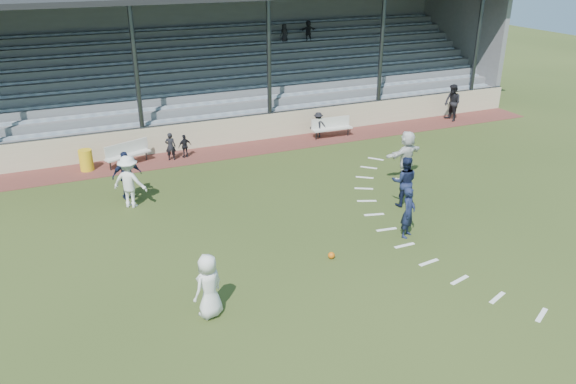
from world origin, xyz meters
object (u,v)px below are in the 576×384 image
object	(u,v)px
bench_right	(331,126)
player_white_lead	(209,286)
player_navy_lead	(408,212)
bench_left	(127,152)
football	(331,255)
official	(452,103)
trash_bin	(86,160)

from	to	relation	value
bench_right	player_white_lead	world-z (taller)	player_white_lead
bench_right	player_navy_lead	world-z (taller)	player_navy_lead
bench_left	football	distance (m)	11.24
football	official	world-z (taller)	official
bench_right	football	distance (m)	11.60
player_white_lead	bench_right	bearing A→B (deg)	-156.30
player_navy_lead	official	bearing A→B (deg)	11.48
player_navy_lead	trash_bin	bearing A→B (deg)	96.63
player_white_lead	player_navy_lead	distance (m)	7.10
bench_right	football	world-z (taller)	bench_right
bench_left	official	bearing A→B (deg)	-22.08
trash_bin	player_navy_lead	world-z (taller)	player_navy_lead
bench_left	official	size ratio (longest dim) A/B	1.05
bench_right	official	world-z (taller)	official
bench_left	player_navy_lead	xyz separation A→B (m)	(7.14, -10.06, 0.25)
player_navy_lead	bench_left	bearing A→B (deg)	90.69
bench_right	trash_bin	world-z (taller)	bench_right
trash_bin	football	distance (m)	11.94
bench_right	player_navy_lead	bearing A→B (deg)	-101.80
trash_bin	player_white_lead	bearing A→B (deg)	-80.75
bench_left	football	bearing A→B (deg)	-89.34
trash_bin	player_white_lead	xyz separation A→B (m)	(1.89, -11.62, 0.39)
player_white_lead	official	size ratio (longest dim) A/B	0.89
trash_bin	bench_left	bearing A→B (deg)	1.01
trash_bin	official	bearing A→B (deg)	-0.18
bench_right	trash_bin	bearing A→B (deg)	-178.19
official	player_navy_lead	bearing A→B (deg)	-43.33
player_white_lead	official	world-z (taller)	official
bench_left	player_white_lead	bearing A→B (deg)	-110.70
football	player_white_lead	world-z (taller)	player_white_lead
trash_bin	football	size ratio (longest dim) A/B	4.28
trash_bin	player_navy_lead	bearing A→B (deg)	-48.70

